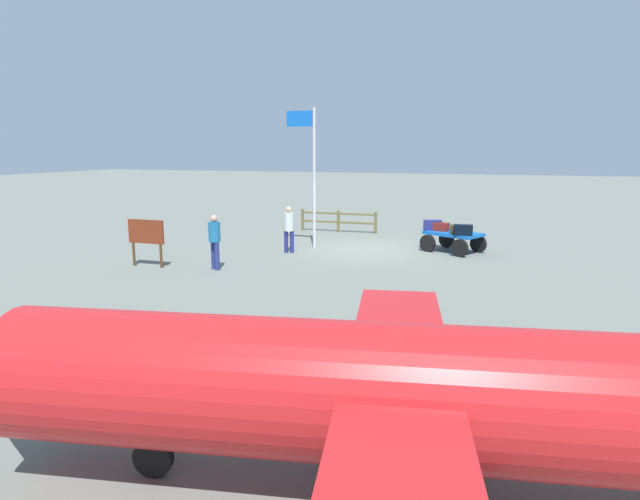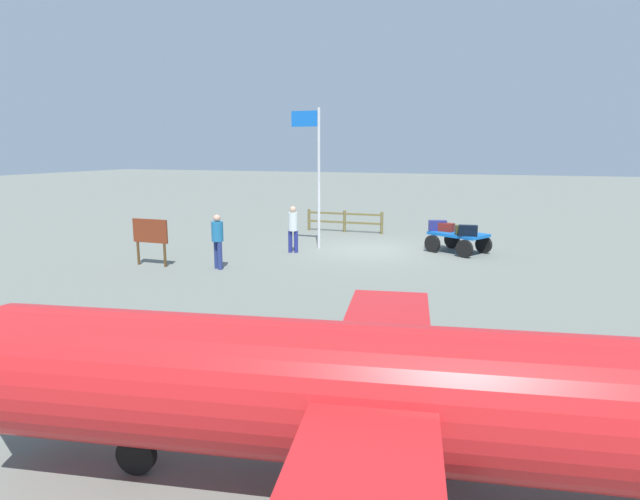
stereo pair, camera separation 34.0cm
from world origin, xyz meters
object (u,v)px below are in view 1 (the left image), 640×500
object	(u,v)px
airplane_near	(369,391)
flagpole	(311,165)
worker_lead	(289,227)
suitcase_navy	(463,230)
luggage_cart	(453,238)
signboard	(146,235)
suitcase_grey	(460,229)
worker_trailing	(215,238)
suitcase_tan	(440,227)
suitcase_dark	(433,225)

from	to	relation	value
airplane_near	flagpole	distance (m)	14.04
worker_lead	suitcase_navy	bearing A→B (deg)	-167.01
luggage_cart	signboard	xyz separation A→B (m)	(8.52, 5.30, 0.48)
suitcase_grey	worker_trailing	xyz separation A→B (m)	(6.64, 4.64, 0.10)
suitcase_tan	signboard	world-z (taller)	signboard
luggage_cart	suitcase_grey	distance (m)	0.57
luggage_cart	suitcase_navy	distance (m)	0.79
suitcase_grey	worker_lead	world-z (taller)	worker_lead
suitcase_tan	flagpole	xyz separation A→B (m)	(4.42, 0.99, 2.11)
suitcase_dark	suitcase_navy	xyz separation A→B (m)	(-1.09, 0.82, -0.00)
luggage_cart	suitcase_grey	size ratio (longest dim) A/B	3.37
suitcase_grey	signboard	distance (m)	10.07
worker_lead	flagpole	size ratio (longest dim) A/B	0.33
suitcase_dark	worker_lead	size ratio (longest dim) A/B	0.42
suitcase_grey	airplane_near	xyz separation A→B (m)	(-0.01, 13.40, 0.31)
suitcase_navy	worker_trailing	xyz separation A→B (m)	(6.76, 4.41, 0.08)
luggage_cart	worker_lead	bearing A→B (deg)	19.71
suitcase_tan	signboard	bearing A→B (deg)	34.10
worker_lead	flagpole	world-z (taller)	flagpole
luggage_cart	signboard	bearing A→B (deg)	31.89
suitcase_dark	signboard	size ratio (longest dim) A/B	0.46
luggage_cart	suitcase_tan	bearing A→B (deg)	-20.24
luggage_cart	suitcase_navy	world-z (taller)	suitcase_navy
luggage_cart	suitcase_grey	xyz separation A→B (m)	(-0.26, 0.37, 0.36)
worker_lead	signboard	distance (m)	4.69
luggage_cart	airplane_near	xyz separation A→B (m)	(-0.26, 13.77, 0.66)
airplane_near	flagpole	size ratio (longest dim) A/B	1.84
worker_lead	suitcase_grey	bearing A→B (deg)	-164.60
suitcase_grey	suitcase_tan	xyz separation A→B (m)	(0.71, -0.53, -0.01)
luggage_cart	suitcase_navy	size ratio (longest dim) A/B	3.60
worker_trailing	flagpole	distance (m)	4.87
flagpole	suitcase_grey	bearing A→B (deg)	-174.91
suitcase_grey	airplane_near	size ratio (longest dim) A/B	0.07
suitcase_dark	luggage_cart	bearing A→B (deg)	162.42
luggage_cart	suitcase_dark	bearing A→B (deg)	-17.58
suitcase_grey	suitcase_tan	size ratio (longest dim) A/B	1.05
suitcase_tan	airplane_near	world-z (taller)	airplane_near
suitcase_navy	signboard	distance (m)	10.06
worker_lead	signboard	size ratio (longest dim) A/B	1.12
suitcase_grey	airplane_near	distance (m)	13.41
airplane_near	luggage_cart	bearing A→B (deg)	-88.90
suitcase_navy	airplane_near	xyz separation A→B (m)	(0.11, 13.18, 0.28)
suitcase_grey	flagpole	world-z (taller)	flagpole
luggage_cart	suitcase_tan	distance (m)	0.59
worker_trailing	luggage_cart	bearing A→B (deg)	-141.93
suitcase_tan	signboard	size ratio (longest dim) A/B	0.44
signboard	suitcase_dark	bearing A→B (deg)	-144.66
luggage_cart	worker_lead	distance (m)	5.64
suitcase_dark	airplane_near	world-z (taller)	airplane_near
worker_lead	signboard	world-z (taller)	worker_lead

